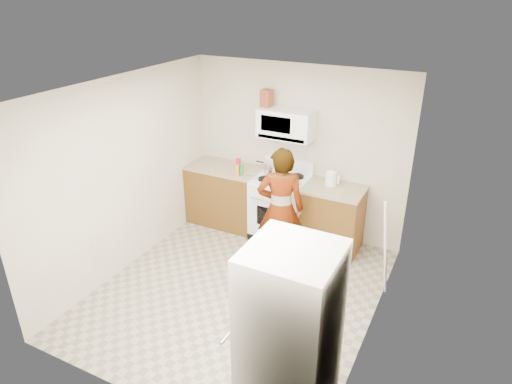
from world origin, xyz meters
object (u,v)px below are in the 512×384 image
Objects in this scene: gas_range at (281,206)px; kettle at (331,179)px; person at (280,209)px; fridge at (289,339)px; microwave at (286,124)px; saucepan at (272,167)px.

gas_range is 6.09× the size of kettle.
fridge is (1.02, -2.11, 0.02)m from person.
gas_range is 1.49× the size of microwave.
microwave is (0.00, 0.13, 1.21)m from gas_range.
kettle is at bearing 102.53° from fridge.
kettle is at bearing 7.31° from gas_range.
person is 8.98× the size of kettle.
person is at bearing -122.98° from kettle.
fridge reaches higher than kettle.
person is 7.04× the size of saucepan.
fridge is at bearing -64.88° from gas_range.
gas_range is 3.14m from fridge.
gas_range is 0.85m from person.
microwave is 1.25m from person.
gas_range is at bearing 115.58° from fridge.
person is at bearing 116.21° from fridge.
kettle is (0.70, -0.04, -0.67)m from microwave.
fridge is 7.19× the size of saucepan.
microwave is 0.45× the size of fridge.
microwave is at bearing 170.05° from kettle.
fridge is (1.33, -2.83, 0.36)m from gas_range.
saucepan is at bearing 176.20° from microwave.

